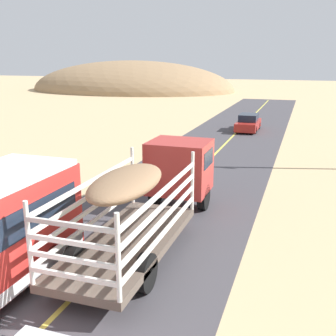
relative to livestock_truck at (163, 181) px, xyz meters
name	(u,v)px	position (x,y,z in m)	size (l,w,h in m)	color
livestock_truck	(163,181)	(0.00, 0.00, 0.00)	(2.53, 9.70, 3.02)	#B2332D
car_far	(248,123)	(0.14, 22.44, -1.10)	(1.80, 4.40, 1.46)	#B2261E
distant_hill	(131,90)	(-28.52, 61.99, -1.79)	(41.25, 27.71, 11.61)	#957553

